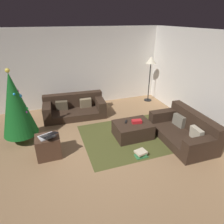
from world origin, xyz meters
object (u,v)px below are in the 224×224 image
Objects in this scene: couch_left at (74,108)px; side_table at (48,146)px; gift_box at (137,121)px; ottoman at (133,130)px; couch_right at (185,131)px; tv_remote at (126,122)px; book_stack at (141,154)px; laptop at (48,136)px; corner_lamp at (151,63)px; christmas_tree at (15,105)px.

couch_left is 2.09m from side_table.
ottoman is at bearing 172.70° from gift_box.
side_table is at bearing 83.54° from couch_right.
tv_remote is 1.01m from book_stack.
tv_remote is 2.00m from side_table.
couch_right is at bearing 139.26° from couch_left.
couch_left is 1.98m from tv_remote.
couch_left is 2.15m from ottoman.
gift_box is 0.88× the size of book_stack.
couch_left is 3.90× the size of laptop.
couch_right is 1.38m from book_stack.
book_stack is at bearing 115.93° from couch_left.
ottoman is 0.28m from tv_remote.
gift_box is at bearing -7.30° from ottoman.
side_table reaches higher than tv_remote.
book_stack is at bearing -19.51° from side_table.
couch_left is at bearing -173.15° from corner_lamp.
christmas_tree is 6.55× the size of book_stack.
couch_right is 3.34m from side_table.
couch_left is at bearing 126.88° from gift_box.
laptop is at bearing -174.83° from ottoman.
gift_box is 2.98m from christmas_tree.
couch_left is 1.03× the size of christmas_tree.
couch_right reaches higher than laptop.
ottoman is 2.94m from christmas_tree.
book_stack is (-0.26, -0.82, -0.36)m from gift_box.
christmas_tree is at bearing 125.04° from side_table.
laptop is (-2.10, -0.19, 0.37)m from ottoman.
side_table is at bearing -149.04° from corner_lamp.
ottoman is 0.57× the size of corner_lamp.
corner_lamp is (2.84, 0.34, 1.14)m from couch_left.
side_table is 4.50m from corner_lamp.
couch_right is 0.94× the size of christmas_tree.
tv_remote is 0.56× the size of book_stack.
laptop reaches higher than side_table.
ottoman is (1.23, -1.76, -0.06)m from couch_left.
couch_right is 2.95m from corner_lamp.
couch_right is at bearing -18.56° from christmas_tree.
tv_remote is 0.10× the size of corner_lamp.
gift_box is 0.48× the size of side_table.
corner_lamp reaches higher than book_stack.
christmas_tree is 1.14× the size of corner_lamp.
side_table is (-1.98, -0.25, -0.15)m from tv_remote.
laptop is (0.62, -0.92, -0.44)m from christmas_tree.
tv_remote is at bearing 89.00° from book_stack.
christmas_tree reaches higher than side_table.
corner_lamp is at bearing 52.68° from ottoman.
gift_box is 0.93m from book_stack.
book_stack is at bearing -18.19° from laptop.
gift_box is 0.51× the size of laptop.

